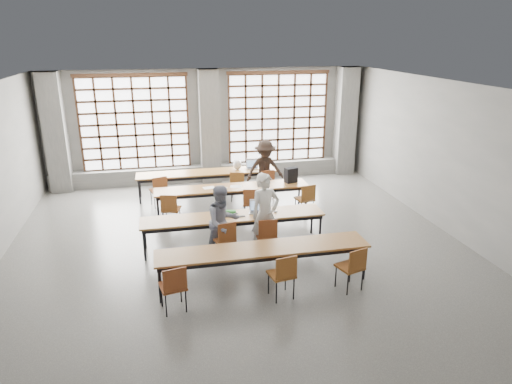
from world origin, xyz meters
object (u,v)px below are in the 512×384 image
chair_near_right (353,264)px  green_box (230,212)px  desk_row_b (232,189)px  red_pouch (173,284)px  chair_mid_left (170,207)px  plastic_bag (237,165)px  student_female (223,223)px  chair_mid_right (306,197)px  chair_back_right (266,181)px  phone (242,216)px  desk_row_d (263,251)px  laptop_back (252,166)px  student_male (265,215)px  chair_back_left (159,188)px  chair_mid_centre (251,201)px  chair_near_left (174,284)px  desk_row_c (233,218)px  laptop_front (257,209)px  chair_front_right (267,233)px  mouse (275,212)px  desk_row_a (207,174)px  chair_near_mid (283,272)px  student_back (265,169)px  chair_front_left (225,237)px  chair_back_mid (238,183)px  backpack (291,175)px

chair_near_right → green_box: size_ratio=3.52×
desk_row_b → red_pouch: (-1.72, -4.20, -0.16)m
chair_mid_left → plastic_bag: size_ratio=3.08×
student_female → chair_mid_right: bearing=16.9°
chair_back_right → red_pouch: size_ratio=4.40×
green_box → phone: 0.29m
desk_row_d → laptop_back: 5.34m
student_male → phone: student_male is taller
chair_back_left → desk_row_b: bearing=-25.4°
chair_mid_left → chair_mid_centre: bearing=-0.0°
chair_back_right → chair_near_left: bearing=-118.8°
desk_row_c → laptop_back: bearing=71.8°
laptop_front → student_female: bearing=-144.9°
chair_front_right → plastic_bag: bearing=88.4°
chair_mid_left → laptop_back: 3.37m
laptop_back → mouse: 3.61m
desk_row_a → phone: phone is taller
chair_near_mid → red_pouch: 1.92m
phone → chair_mid_left: bearing=136.2°
student_back → chair_back_left: bearing=177.8°
chair_mid_right → mouse: bearing=-130.7°
desk_row_a → green_box: size_ratio=16.00×
chair_back_right → plastic_bag: 1.04m
chair_mid_left → red_pouch: 3.57m
desk_row_d → red_pouch: bearing=-162.1°
chair_front_left → green_box: (0.23, 0.71, 0.24)m
chair_front_right → laptop_front: laptop_front is taller
chair_front_left → chair_near_mid: bearing=-65.3°
chair_mid_right → red_pouch: chair_mid_right is taller
chair_mid_left → student_male: 2.68m
chair_mid_left → plastic_bag: bearing=47.0°
chair_front_right → student_back: 3.71m
chair_near_right → laptop_back: laptop_back is taller
chair_back_left → laptop_front: size_ratio=2.06×
red_pouch → student_male: bearing=40.7°
chair_back_left → desk_row_c: bearing=-61.3°
chair_back_left → chair_near_right: bearing=-56.9°
chair_mid_right → desk_row_d: bearing=-121.2°
chair_mid_centre → student_back: (0.74, 1.64, 0.30)m
chair_back_right → chair_near_left: 5.88m
student_male → desk_row_c: bearing=125.0°
chair_front_right → student_back: (0.82, 3.60, 0.30)m
chair_back_left → student_male: size_ratio=0.49×
chair_mid_left → student_female: 2.12m
chair_near_right → chair_front_left: bearing=141.1°
chair_back_mid → student_male: (0.00, -3.35, 0.36)m
chair_back_right → student_female: (-1.73, -3.34, 0.26)m
chair_back_left → chair_front_left: 3.70m
chair_near_right → backpack: size_ratio=2.20×
chair_mid_left → chair_mid_right: size_ratio=1.00×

